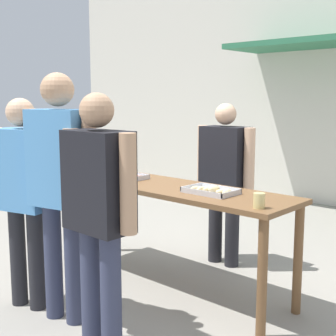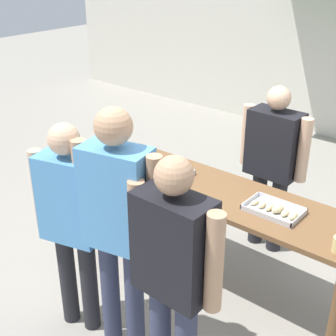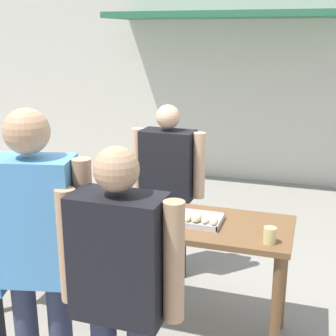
{
  "view_description": "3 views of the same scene",
  "coord_description": "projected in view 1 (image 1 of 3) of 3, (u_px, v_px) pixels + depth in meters",
  "views": [
    {
      "loc": [
        2.66,
        -2.92,
        1.65
      ],
      "look_at": [
        0.0,
        0.0,
        1.05
      ],
      "focal_mm": 50.0,
      "sensor_mm": 36.0,
      "label": 1
    },
    {
      "loc": [
        1.75,
        -2.78,
        2.66
      ],
      "look_at": [
        -0.53,
        -0.02,
        0.95
      ],
      "focal_mm": 50.0,
      "sensor_mm": 36.0,
      "label": 2
    },
    {
      "loc": [
        1.24,
        -2.97,
        2.18
      ],
      "look_at": [
        0.04,
        0.77,
        1.03
      ],
      "focal_mm": 50.0,
      "sensor_mm": 36.0,
      "label": 3
    }
  ],
  "objects": [
    {
      "name": "condiment_jar_mustard",
      "position": [
        75.0,
        172.0,
        4.55
      ],
      "size": [
        0.07,
        0.07,
        0.06
      ],
      "color": "#567A38",
      "rests_on": "serving_table"
    },
    {
      "name": "food_tray_sausages",
      "position": [
        125.0,
        177.0,
        4.35
      ],
      "size": [
        0.39,
        0.27,
        0.04
      ],
      "color": "silver",
      "rests_on": "serving_table"
    },
    {
      "name": "beer_cup",
      "position": [
        259.0,
        201.0,
        3.18
      ],
      "size": [
        0.08,
        0.08,
        0.11
      ],
      "color": "#DBC67A",
      "rests_on": "serving_table"
    },
    {
      "name": "person_customer_waiting_in_line",
      "position": [
        60.0,
        176.0,
        3.35
      ],
      "size": [
        0.63,
        0.33,
        1.82
      ],
      "rotation": [
        0.0,
        0.0,
        3.36
      ],
      "color": "#333851",
      "rests_on": "ground"
    },
    {
      "name": "serving_table",
      "position": [
        168.0,
        199.0,
        4.04
      ],
      "size": [
        2.33,
        0.65,
        0.9
      ],
      "color": "brown",
      "rests_on": "ground"
    },
    {
      "name": "food_tray_buns",
      "position": [
        212.0,
        191.0,
        3.68
      ],
      "size": [
        0.41,
        0.27,
        0.07
      ],
      "color": "silver",
      "rests_on": "serving_table"
    },
    {
      "name": "condiment_jar_ketchup",
      "position": [
        82.0,
        173.0,
        4.49
      ],
      "size": [
        0.07,
        0.07,
        0.06
      ],
      "color": "#B22319",
      "rests_on": "serving_table"
    },
    {
      "name": "person_customer_holding_hotdog",
      "position": [
        24.0,
        186.0,
        3.59
      ],
      "size": [
        0.59,
        0.34,
        1.64
      ],
      "rotation": [
        0.0,
        0.0,
        3.41
      ],
      "color": "#232328",
      "rests_on": "ground"
    },
    {
      "name": "person_customer_with_cup",
      "position": [
        99.0,
        202.0,
        2.97
      ],
      "size": [
        0.66,
        0.25,
        1.68
      ],
      "rotation": [
        0.0,
        0.0,
        3.13
      ],
      "color": "#333851",
      "rests_on": "ground"
    },
    {
      "name": "person_server_behind_table",
      "position": [
        225.0,
        171.0,
        4.55
      ],
      "size": [
        0.67,
        0.26,
        1.59
      ],
      "rotation": [
        0.0,
        0.0,
        -0.03
      ],
      "color": "#232328",
      "rests_on": "ground"
    },
    {
      "name": "ground_plane",
      "position": [
        168.0,
        284.0,
        4.15
      ],
      "size": [
        24.0,
        24.0,
        0.0
      ],
      "primitive_type": "plane",
      "color": "gray"
    }
  ]
}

